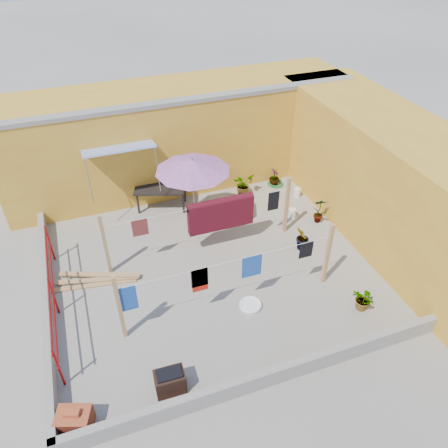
# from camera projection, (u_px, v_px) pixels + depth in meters

# --- Properties ---
(ground) EXTENTS (80.00, 80.00, 0.00)m
(ground) POSITION_uv_depth(u_px,v_px,m) (212.00, 269.00, 11.45)
(ground) COLOR #9E998E
(ground) RESTS_ON ground
(wall_back) EXTENTS (11.00, 3.27, 3.21)m
(wall_back) POSITION_uv_depth(u_px,v_px,m) (179.00, 135.00, 14.12)
(wall_back) COLOR gold
(wall_back) RESTS_ON ground
(wall_right) EXTENTS (2.40, 9.00, 3.20)m
(wall_right) POSITION_uv_depth(u_px,v_px,m) (391.00, 181.00, 11.89)
(wall_right) COLOR gold
(wall_right) RESTS_ON ground
(parapet_front) EXTENTS (8.30, 0.16, 0.44)m
(parapet_front) POSITION_uv_depth(u_px,v_px,m) (269.00, 377.00, 8.63)
(parapet_front) COLOR gray
(parapet_front) RESTS_ON ground
(parapet_left) EXTENTS (0.16, 7.30, 0.44)m
(parapet_left) POSITION_uv_depth(u_px,v_px,m) (46.00, 303.00, 10.20)
(parapet_left) COLOR gray
(parapet_left) RESTS_ON ground
(red_railing) EXTENTS (0.05, 4.20, 1.10)m
(red_railing) POSITION_uv_depth(u_px,v_px,m) (52.00, 291.00, 9.81)
(red_railing) COLOR maroon
(red_railing) RESTS_ON ground
(clothesline_rig) EXTENTS (5.09, 2.35, 1.80)m
(clothesline_rig) POSITION_uv_depth(u_px,v_px,m) (219.00, 222.00, 11.32)
(clothesline_rig) COLOR tan
(clothesline_rig) RESTS_ON ground
(patio_umbrella) EXTENTS (2.45, 2.45, 2.41)m
(patio_umbrella) POSITION_uv_depth(u_px,v_px,m) (193.00, 166.00, 11.41)
(patio_umbrella) COLOR gray
(patio_umbrella) RESTS_ON ground
(outdoor_table) EXTENTS (1.73, 1.24, 0.73)m
(outdoor_table) POSITION_uv_depth(u_px,v_px,m) (161.00, 189.00, 13.29)
(outdoor_table) COLOR black
(outdoor_table) RESTS_ON ground
(brick_stack) EXTENTS (0.72, 0.62, 0.53)m
(brick_stack) POSITION_uv_depth(u_px,v_px,m) (75.00, 421.00, 7.91)
(brick_stack) COLOR #A13C25
(brick_stack) RESTS_ON ground
(lumber_pile) EXTENTS (2.17, 0.91, 0.13)m
(lumber_pile) POSITION_uv_depth(u_px,v_px,m) (97.00, 280.00, 11.02)
(lumber_pile) COLOR tan
(lumber_pile) RESTS_ON ground
(brazier) EXTENTS (0.61, 0.42, 0.53)m
(brazier) POSITION_uv_depth(u_px,v_px,m) (170.00, 381.00, 8.52)
(brazier) COLOR black
(brazier) RESTS_ON ground
(white_basin) EXTENTS (0.54, 0.54, 0.09)m
(white_basin) POSITION_uv_depth(u_px,v_px,m) (250.00, 305.00, 10.37)
(white_basin) COLOR white
(white_basin) RESTS_ON ground
(water_jug_a) EXTENTS (0.22, 0.22, 0.34)m
(water_jug_a) POSITION_uv_depth(u_px,v_px,m) (292.00, 213.00, 13.18)
(water_jug_a) COLOR white
(water_jug_a) RESTS_ON ground
(water_jug_b) EXTENTS (0.22, 0.22, 0.34)m
(water_jug_b) POSITION_uv_depth(u_px,v_px,m) (297.00, 192.00, 14.08)
(water_jug_b) COLOR white
(water_jug_b) RESTS_ON ground
(green_hose) EXTENTS (0.54, 0.54, 0.08)m
(green_hose) POSITION_uv_depth(u_px,v_px,m) (276.00, 183.00, 14.73)
(green_hose) COLOR #1A7828
(green_hose) RESTS_ON ground
(plant_back_a) EXTENTS (0.83, 0.79, 0.72)m
(plant_back_a) POSITION_uv_depth(u_px,v_px,m) (243.00, 184.00, 14.08)
(plant_back_a) COLOR #1B5719
(plant_back_a) RESTS_ON ground
(plant_back_b) EXTENTS (0.43, 0.43, 0.60)m
(plant_back_b) POSITION_uv_depth(u_px,v_px,m) (274.00, 177.00, 14.56)
(plant_back_b) COLOR #1B5719
(plant_back_b) RESTS_ON ground
(plant_right_a) EXTENTS (0.53, 0.45, 0.86)m
(plant_right_a) POSITION_uv_depth(u_px,v_px,m) (319.00, 210.00, 12.83)
(plant_right_a) COLOR #1B5719
(plant_right_a) RESTS_ON ground
(plant_right_b) EXTENTS (0.52, 0.55, 0.79)m
(plant_right_b) POSITION_uv_depth(u_px,v_px,m) (303.00, 238.00, 11.82)
(plant_right_b) COLOR #1B5719
(plant_right_b) RESTS_ON ground
(plant_right_c) EXTENTS (0.58, 0.63, 0.58)m
(plant_right_c) POSITION_uv_depth(u_px,v_px,m) (364.00, 300.00, 10.17)
(plant_right_c) COLOR #1B5719
(plant_right_c) RESTS_ON ground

